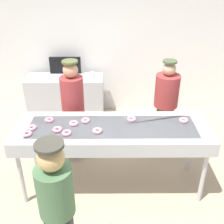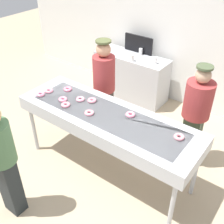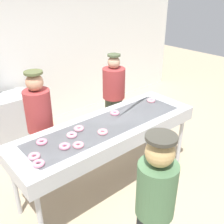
{
  "view_description": "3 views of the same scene",
  "coord_description": "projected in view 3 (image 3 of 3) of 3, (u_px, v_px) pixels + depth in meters",
  "views": [
    {
      "loc": [
        -0.02,
        -3.06,
        2.88
      ],
      "look_at": [
        -0.0,
        0.11,
        1.14
      ],
      "focal_mm": 44.42,
      "sensor_mm": 36.0,
      "label": 1
    },
    {
      "loc": [
        1.83,
        -2.32,
        3.05
      ],
      "look_at": [
        0.07,
        0.02,
        1.04
      ],
      "focal_mm": 44.84,
      "sensor_mm": 36.0,
      "label": 2
    },
    {
      "loc": [
        -1.87,
        -2.27,
        2.61
      ],
      "look_at": [
        0.21,
        0.16,
        1.03
      ],
      "focal_mm": 42.36,
      "sensor_mm": 36.0,
      "label": 3
    }
  ],
  "objects": [
    {
      "name": "back_wall",
      "position": [
        22.0,
        48.0,
        4.76
      ],
      "size": [
        8.0,
        0.12,
        3.08
      ],
      "primitive_type": "cube",
      "color": "white",
      "rests_on": "ground"
    },
    {
      "name": "fryer_conveyor",
      "position": [
        108.0,
        131.0,
        3.4
      ],
      "size": [
        2.55,
        0.81,
        0.98
      ],
      "color": "#B7BABF",
      "rests_on": "ground"
    },
    {
      "name": "strawberry_donut_8",
      "position": [
        79.0,
        129.0,
        3.23
      ],
      "size": [
        0.17,
        0.17,
        0.04
      ],
      "primitive_type": "torus",
      "rotation": [
        0.0,
        0.0,
        2.56
      ],
      "color": "pink",
      "rests_on": "fryer_conveyor"
    },
    {
      "name": "strawberry_donut_7",
      "position": [
        151.0,
        100.0,
        3.99
      ],
      "size": [
        0.14,
        0.14,
        0.04
      ],
      "primitive_type": "torus",
      "rotation": [
        0.0,
        0.0,
        1.72
      ],
      "color": "pink",
      "rests_on": "fryer_conveyor"
    },
    {
      "name": "strawberry_donut_0",
      "position": [
        42.0,
        142.0,
        2.96
      ],
      "size": [
        0.13,
        0.13,
        0.04
      ],
      "primitive_type": "torus",
      "rotation": [
        0.0,
        0.0,
        1.48
      ],
      "color": "pink",
      "rests_on": "fryer_conveyor"
    },
    {
      "name": "strawberry_donut_6",
      "position": [
        38.0,
        163.0,
        2.6
      ],
      "size": [
        0.15,
        0.15,
        0.04
      ],
      "primitive_type": "torus",
      "rotation": [
        0.0,
        0.0,
        1.34
      ],
      "color": "pink",
      "rests_on": "fryer_conveyor"
    },
    {
      "name": "strawberry_donut_2",
      "position": [
        34.0,
        156.0,
        2.71
      ],
      "size": [
        0.14,
        0.14,
        0.04
      ],
      "primitive_type": "torus",
      "rotation": [
        0.0,
        0.0,
        0.16
      ],
      "color": "pink",
      "rests_on": "fryer_conveyor"
    },
    {
      "name": "strawberry_donut_4",
      "position": [
        103.0,
        132.0,
        3.15
      ],
      "size": [
        0.13,
        0.13,
        0.04
      ],
      "primitive_type": "torus",
      "rotation": [
        0.0,
        0.0,
        0.05
      ],
      "color": "pink",
      "rests_on": "fryer_conveyor"
    },
    {
      "name": "strawberry_donut_5",
      "position": [
        72.0,
        135.0,
        3.09
      ],
      "size": [
        0.15,
        0.15,
        0.04
      ],
      "primitive_type": "torus",
      "rotation": [
        0.0,
        0.0,
        1.3
      ],
      "color": "pink",
      "rests_on": "fryer_conveyor"
    },
    {
      "name": "paper_cup_1",
      "position": [
        18.0,
        91.0,
        4.47
      ],
      "size": [
        0.07,
        0.07,
        0.12
      ],
      "primitive_type": "cylinder",
      "color": "white",
      "rests_on": "prep_counter"
    },
    {
      "name": "strawberry_donut_3",
      "position": [
        115.0,
        113.0,
        3.61
      ],
      "size": [
        0.17,
        0.17,
        0.04
      ],
      "primitive_type": "torus",
      "rotation": [
        0.0,
        0.0,
        2.38
      ],
      "color": "pink",
      "rests_on": "fryer_conveyor"
    },
    {
      "name": "worker_assistant",
      "position": [
        114.0,
        93.0,
        4.48
      ],
      "size": [
        0.38,
        0.38,
        1.58
      ],
      "rotation": [
        0.0,
        0.0,
        3.08
      ],
      "color": "#333E2D",
      "rests_on": "ground"
    },
    {
      "name": "customer_waiting",
      "position": [
        155.0,
        205.0,
        2.24
      ],
      "size": [
        0.33,
        0.33,
        1.6
      ],
      "rotation": [
        0.0,
        0.0,
        0.25
      ],
      "color": "#212629",
      "rests_on": "ground"
    },
    {
      "name": "strawberry_donut_1",
      "position": [
        65.0,
        146.0,
        2.88
      ],
      "size": [
        0.17,
        0.17,
        0.04
      ],
      "primitive_type": "torus",
      "rotation": [
        0.0,
        0.0,
        2.43
      ],
      "color": "pink",
      "rests_on": "fryer_conveyor"
    },
    {
      "name": "worker_baker",
      "position": [
        40.0,
        122.0,
        3.51
      ],
      "size": [
        0.34,
        0.34,
        1.64
      ],
      "rotation": [
        0.0,
        0.0,
        3.13
      ],
      "color": "#342F2A",
      "rests_on": "ground"
    },
    {
      "name": "strawberry_donut_9",
      "position": [
        78.0,
        145.0,
        2.9
      ],
      "size": [
        0.17,
        0.17,
        0.04
      ],
      "primitive_type": "torus",
      "rotation": [
        0.0,
        0.0,
        0.49
      ],
      "color": "pink",
      "rests_on": "fryer_conveyor"
    },
    {
      "name": "ground_plane",
      "position": [
        108.0,
        184.0,
        3.79
      ],
      "size": [
        16.0,
        16.0,
        0.0
      ],
      "primitive_type": "plane",
      "color": "tan"
    }
  ]
}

